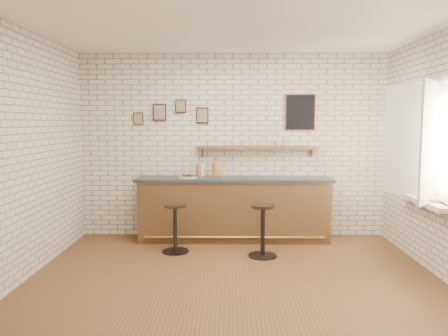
# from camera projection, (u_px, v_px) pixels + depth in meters

# --- Properties ---
(ground) EXTENTS (5.00, 5.00, 0.00)m
(ground) POSITION_uv_depth(u_px,v_px,m) (234.00, 276.00, 5.37)
(ground) COLOR brown
(ground) RESTS_ON ground
(bar_counter) EXTENTS (3.10, 0.65, 1.01)m
(bar_counter) POSITION_uv_depth(u_px,v_px,m) (234.00, 209.00, 7.01)
(bar_counter) COLOR #54381F
(bar_counter) RESTS_ON ground
(sandwich_plate) EXTENTS (0.28, 0.28, 0.01)m
(sandwich_plate) POSITION_uv_depth(u_px,v_px,m) (189.00, 177.00, 6.92)
(sandwich_plate) COLOR white
(sandwich_plate) RESTS_ON bar_counter
(ciabatta_sandwich) EXTENTS (0.23, 0.16, 0.07)m
(ciabatta_sandwich) POSITION_uv_depth(u_px,v_px,m) (189.00, 175.00, 6.92)
(ciabatta_sandwich) COLOR tan
(ciabatta_sandwich) RESTS_ON sandwich_plate
(potato_chips) EXTENTS (0.26, 0.17, 0.00)m
(potato_chips) POSITION_uv_depth(u_px,v_px,m) (187.00, 177.00, 6.92)
(potato_chips) COLOR #F2C155
(potato_chips) RESTS_ON sandwich_plate
(bitters_bottle_brown) EXTENTS (0.07, 0.07, 0.21)m
(bitters_bottle_brown) POSITION_uv_depth(u_px,v_px,m) (198.00, 171.00, 7.13)
(bitters_bottle_brown) COLOR brown
(bitters_bottle_brown) RESTS_ON bar_counter
(bitters_bottle_white) EXTENTS (0.06, 0.06, 0.24)m
(bitters_bottle_white) POSITION_uv_depth(u_px,v_px,m) (202.00, 170.00, 7.13)
(bitters_bottle_white) COLOR silver
(bitters_bottle_white) RESTS_ON bar_counter
(bitters_bottle_amber) EXTENTS (0.07, 0.07, 0.29)m
(bitters_bottle_amber) POSITION_uv_depth(u_px,v_px,m) (214.00, 169.00, 7.12)
(bitters_bottle_amber) COLOR #A74F1A
(bitters_bottle_amber) RESTS_ON bar_counter
(condiment_bottle_yellow) EXTENTS (0.06, 0.06, 0.20)m
(condiment_bottle_yellow) POSITION_uv_depth(u_px,v_px,m) (223.00, 171.00, 7.13)
(condiment_bottle_yellow) COLOR yellow
(condiment_bottle_yellow) RESTS_ON bar_counter
(bar_stool_left) EXTENTS (0.39, 0.39, 0.71)m
(bar_stool_left) POSITION_uv_depth(u_px,v_px,m) (175.00, 226.00, 6.34)
(bar_stool_left) COLOR black
(bar_stool_left) RESTS_ON ground
(bar_stool_right) EXTENTS (0.41, 0.41, 0.74)m
(bar_stool_right) POSITION_uv_depth(u_px,v_px,m) (263.00, 229.00, 6.13)
(bar_stool_right) COLOR black
(bar_stool_right) RESTS_ON ground
(wall_shelf) EXTENTS (2.00, 0.18, 0.18)m
(wall_shelf) POSITION_uv_depth(u_px,v_px,m) (257.00, 148.00, 7.10)
(wall_shelf) COLOR brown
(wall_shelf) RESTS_ON ground
(shelf_cup_a) EXTENTS (0.14, 0.14, 0.10)m
(shelf_cup_a) POSITION_uv_depth(u_px,v_px,m) (236.00, 143.00, 7.10)
(shelf_cup_a) COLOR white
(shelf_cup_a) RESTS_ON wall_shelf
(shelf_cup_b) EXTENTS (0.13, 0.13, 0.10)m
(shelf_cup_b) POSITION_uv_depth(u_px,v_px,m) (254.00, 143.00, 7.09)
(shelf_cup_b) COLOR white
(shelf_cup_b) RESTS_ON wall_shelf
(shelf_cup_c) EXTENTS (0.13, 0.13, 0.09)m
(shelf_cup_c) POSITION_uv_depth(u_px,v_px,m) (279.00, 143.00, 7.09)
(shelf_cup_c) COLOR white
(shelf_cup_c) RESTS_ON wall_shelf
(shelf_cup_d) EXTENTS (0.14, 0.14, 0.09)m
(shelf_cup_d) POSITION_uv_depth(u_px,v_px,m) (291.00, 144.00, 7.09)
(shelf_cup_d) COLOR white
(shelf_cup_d) RESTS_ON wall_shelf
(back_wall_decor) EXTENTS (2.96, 0.02, 0.56)m
(back_wall_decor) POSITION_uv_depth(u_px,v_px,m) (247.00, 113.00, 7.12)
(back_wall_decor) COLOR black
(back_wall_decor) RESTS_ON ground
(window_sill) EXTENTS (0.20, 1.35, 0.06)m
(window_sill) POSITION_uv_depth(u_px,v_px,m) (422.00, 200.00, 5.55)
(window_sill) COLOR white
(window_sill) RESTS_ON ground
(casement_window) EXTENTS (0.40, 1.30, 1.56)m
(casement_window) POSITION_uv_depth(u_px,v_px,m) (422.00, 141.00, 5.47)
(casement_window) COLOR white
(casement_window) RESTS_ON ground
(book_lower) EXTENTS (0.22, 0.26, 0.02)m
(book_lower) POSITION_uv_depth(u_px,v_px,m) (428.00, 200.00, 5.34)
(book_lower) COLOR tan
(book_lower) RESTS_ON window_sill
(book_upper) EXTENTS (0.19, 0.24, 0.02)m
(book_upper) POSITION_uv_depth(u_px,v_px,m) (428.00, 198.00, 5.34)
(book_upper) COLOR tan
(book_upper) RESTS_ON book_lower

